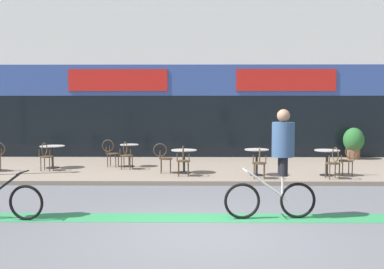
{
  "coord_description": "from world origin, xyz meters",
  "views": [
    {
      "loc": [
        -0.19,
        -7.49,
        2.22
      ],
      "look_at": [
        -0.34,
        6.34,
        1.26
      ],
      "focal_mm": 42.0,
      "sensor_mm": 36.0,
      "label": 1
    }
  ],
  "objects": [
    {
      "name": "cafe_chair_2_side",
      "position": [
        -3.05,
        7.29,
        0.64
      ],
      "size": [
        0.6,
        0.45,
        0.9
      ],
      "rotation": [
        0.0,
        0.0,
        -0.15
      ],
      "color": "#4C3823",
      "rests_on": "sidewalk_slab"
    },
    {
      "name": "cyclist_0",
      "position": [
        1.39,
        1.06,
        1.21
      ],
      "size": [
        1.78,
        0.51,
        2.11
      ],
      "rotation": [
        0.0,
        0.0,
        3.2
      ],
      "color": "black",
      "rests_on": "ground"
    },
    {
      "name": "sidewalk_slab",
      "position": [
        0.0,
        7.25,
        0.06
      ],
      "size": [
        40.0,
        5.5,
        0.12
      ],
      "primitive_type": "cube",
      "color": "gray",
      "rests_on": "ground"
    },
    {
      "name": "cafe_chair_5_side",
      "position": [
        4.22,
        5.52,
        0.64
      ],
      "size": [
        0.58,
        0.41,
        0.9
      ],
      "rotation": [
        0.0,
        0.0,
        3.17
      ],
      "color": "#4C3823",
      "rests_on": "sidewalk_slab"
    },
    {
      "name": "bistro_table_4",
      "position": [
        1.55,
        5.52,
        0.67
      ],
      "size": [
        0.7,
        0.7,
        0.77
      ],
      "color": "black",
      "rests_on": "sidewalk_slab"
    },
    {
      "name": "bike_lane_stripe",
      "position": [
        0.0,
        1.08,
        0.0
      ],
      "size": [
        36.0,
        0.7,
        0.01
      ],
      "primitive_type": "cube",
      "color": "#2D844C",
      "rests_on": "ground"
    },
    {
      "name": "bistro_table_3",
      "position": [
        -0.58,
        5.95,
        0.63
      ],
      "size": [
        0.77,
        0.77,
        0.7
      ],
      "color": "black",
      "rests_on": "sidewalk_slab"
    },
    {
      "name": "cafe_chair_5_near",
      "position": [
        3.61,
        4.89,
        0.64
      ],
      "size": [
        0.44,
        0.59,
        0.9
      ],
      "rotation": [
        0.0,
        0.0,
        1.68
      ],
      "color": "#4C3823",
      "rests_on": "sidewalk_slab"
    },
    {
      "name": "planter_pot",
      "position": [
        5.73,
        9.44,
        0.77
      ],
      "size": [
        0.77,
        0.77,
        1.19
      ],
      "color": "brown",
      "rests_on": "sidewalk_slab"
    },
    {
      "name": "cafe_chair_1_near",
      "position": [
        -4.89,
        6.32,
        0.64
      ],
      "size": [
        0.43,
        0.59,
        0.9
      ],
      "rotation": [
        0.0,
        0.0,
        1.5
      ],
      "color": "#4C3823",
      "rests_on": "sidewalk_slab"
    },
    {
      "name": "bistro_table_5",
      "position": [
        3.6,
        5.51,
        0.66
      ],
      "size": [
        0.72,
        0.72,
        0.75
      ],
      "color": "black",
      "rests_on": "sidewalk_slab"
    },
    {
      "name": "cafe_chair_2_near",
      "position": [
        -2.44,
        6.66,
        0.64
      ],
      "size": [
        0.45,
        0.6,
        0.9
      ],
      "rotation": [
        0.0,
        0.0,
        1.45
      ],
      "color": "#4C3823",
      "rests_on": "sidewalk_slab"
    },
    {
      "name": "ground_plane",
      "position": [
        0.0,
        0.0,
        0.0
      ],
      "size": [
        120.0,
        120.0,
        0.0
      ],
      "primitive_type": "plane",
      "color": "#5B5B60"
    },
    {
      "name": "cafe_chair_3_side",
      "position": [
        -1.21,
        5.95,
        0.64
      ],
      "size": [
        0.58,
        0.41,
        0.9
      ],
      "rotation": [
        0.0,
        0.0,
        0.04
      ],
      "color": "#4C3823",
      "rests_on": "sidewalk_slab"
    },
    {
      "name": "bistro_table_2",
      "position": [
        -2.43,
        7.28,
        0.64
      ],
      "size": [
        0.61,
        0.61,
        0.75
      ],
      "color": "black",
      "rests_on": "sidewalk_slab"
    },
    {
      "name": "cafe_chair_4_near",
      "position": [
        1.55,
        4.89,
        0.64
      ],
      "size": [
        0.44,
        0.59,
        0.9
      ],
      "rotation": [
        0.0,
        0.0,
        1.47
      ],
      "color": "#4C3823",
      "rests_on": "sidewalk_slab"
    },
    {
      "name": "storefront_facade",
      "position": [
        0.0,
        11.97,
        3.12
      ],
      "size": [
        40.0,
        4.06,
        6.28
      ],
      "color": "silver",
      "rests_on": "ground"
    },
    {
      "name": "cafe_chair_3_near",
      "position": [
        -0.58,
        5.33,
        0.64
      ],
      "size": [
        0.41,
        0.58,
        0.9
      ],
      "rotation": [
        0.0,
        0.0,
        1.55
      ],
      "color": "#4C3823",
      "rests_on": "sidewalk_slab"
    },
    {
      "name": "bistro_table_1",
      "position": [
        -4.89,
        6.95,
        0.65
      ],
      "size": [
        0.79,
        0.79,
        0.73
      ],
      "color": "black",
      "rests_on": "sidewalk_slab"
    }
  ]
}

